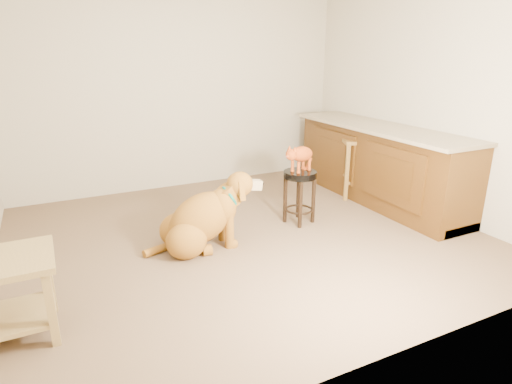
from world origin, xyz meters
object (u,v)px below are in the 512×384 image
padded_stool (300,186)px  side_table (11,286)px  wood_stool (357,167)px  golden_retriever (202,220)px  tabby_kitten (300,155)px

padded_stool → side_table: (-2.69, -0.87, -0.04)m
padded_stool → wood_stool: wood_stool is taller
side_table → golden_retriever: golden_retriever is taller
padded_stool → wood_stool: bearing=21.4°
golden_retriever → tabby_kitten: bearing=9.8°
golden_retriever → padded_stool: bearing=9.9°
padded_stool → tabby_kitten: 0.34m
golden_retriever → tabby_kitten: tabby_kitten is taller
wood_stool → golden_retriever: (-2.27, -0.58, -0.11)m
side_table → tabby_kitten: bearing=17.9°
padded_stool → golden_retriever: bearing=-172.9°
padded_stool → golden_retriever: size_ratio=0.48×
side_table → wood_stool: bearing=18.9°
wood_stool → side_table: wood_stool is taller
side_table → tabby_kitten: (2.67, 0.87, 0.38)m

